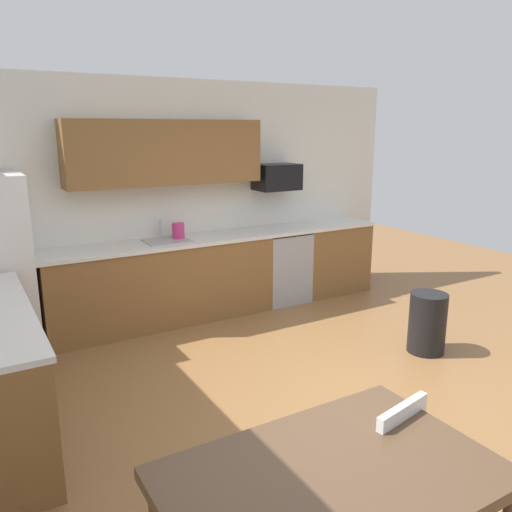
{
  "coord_description": "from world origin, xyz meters",
  "views": [
    {
      "loc": [
        -2.35,
        -3.0,
        2.16
      ],
      "look_at": [
        0.0,
        1.0,
        1.0
      ],
      "focal_mm": 36.03,
      "sensor_mm": 36.0,
      "label": 1
    }
  ],
  "objects_px": {
    "dining_table": "(332,485)",
    "trash_bin": "(427,323)",
    "oven_range": "(280,265)",
    "chair_near_table": "(418,477)",
    "kettle": "(178,232)",
    "microwave": "(277,177)"
  },
  "relations": [
    {
      "from": "dining_table",
      "to": "chair_near_table",
      "type": "bearing_deg",
      "value": 3.64
    },
    {
      "from": "oven_range",
      "to": "microwave",
      "type": "height_order",
      "value": "microwave"
    },
    {
      "from": "microwave",
      "to": "trash_bin",
      "type": "relative_size",
      "value": 0.9
    },
    {
      "from": "microwave",
      "to": "chair_near_table",
      "type": "xyz_separation_m",
      "value": [
        -1.7,
        -3.93,
        -1.06
      ]
    },
    {
      "from": "chair_near_table",
      "to": "kettle",
      "type": "bearing_deg",
      "value": 84.91
    },
    {
      "from": "microwave",
      "to": "chair_near_table",
      "type": "relative_size",
      "value": 0.64
    },
    {
      "from": "microwave",
      "to": "dining_table",
      "type": "relative_size",
      "value": 0.39
    },
    {
      "from": "dining_table",
      "to": "trash_bin",
      "type": "distance_m",
      "value": 3.22
    },
    {
      "from": "dining_table",
      "to": "trash_bin",
      "type": "xyz_separation_m",
      "value": [
        2.64,
        1.79,
        -0.41
      ]
    },
    {
      "from": "oven_range",
      "to": "chair_near_table",
      "type": "distance_m",
      "value": 4.19
    },
    {
      "from": "oven_range",
      "to": "dining_table",
      "type": "distance_m",
      "value": 4.49
    },
    {
      "from": "oven_range",
      "to": "microwave",
      "type": "relative_size",
      "value": 1.69
    },
    {
      "from": "kettle",
      "to": "chair_near_table",
      "type": "bearing_deg",
      "value": -95.09
    },
    {
      "from": "microwave",
      "to": "trash_bin",
      "type": "height_order",
      "value": "microwave"
    },
    {
      "from": "oven_range",
      "to": "kettle",
      "type": "distance_m",
      "value": 1.46
    },
    {
      "from": "microwave",
      "to": "chair_near_table",
      "type": "distance_m",
      "value": 4.41
    },
    {
      "from": "chair_near_table",
      "to": "microwave",
      "type": "bearing_deg",
      "value": 66.68
    },
    {
      "from": "chair_near_table",
      "to": "kettle",
      "type": "relative_size",
      "value": 4.25
    },
    {
      "from": "oven_range",
      "to": "chair_near_table",
      "type": "xyz_separation_m",
      "value": [
        -1.7,
        -3.83,
        0.05
      ]
    },
    {
      "from": "trash_bin",
      "to": "kettle",
      "type": "xyz_separation_m",
      "value": [
        -1.72,
        2.13,
        0.72
      ]
    },
    {
      "from": "oven_range",
      "to": "dining_table",
      "type": "height_order",
      "value": "oven_range"
    },
    {
      "from": "microwave",
      "to": "dining_table",
      "type": "bearing_deg",
      "value": -119.73
    }
  ]
}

